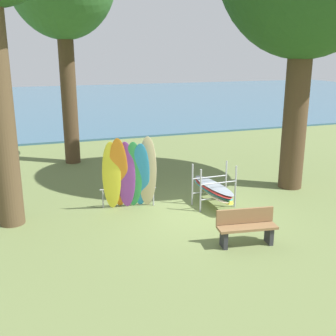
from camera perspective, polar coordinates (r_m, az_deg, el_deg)
ground_plane at (r=11.71m, az=3.98°, el=-6.26°), size 80.00×80.00×0.00m
lake_water at (r=39.22m, az=-12.99°, el=8.99°), size 80.00×36.00×0.10m
leaning_board_pile at (r=11.68m, az=-5.32°, el=-0.94°), size 1.63×0.90×2.19m
board_storage_rack at (r=12.13m, az=6.27°, el=-2.91°), size 1.15×2.13×1.25m
park_bench at (r=9.91m, az=10.76°, el=-7.91°), size 1.44×0.60×0.85m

